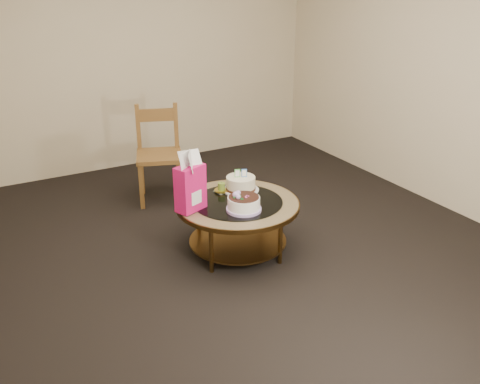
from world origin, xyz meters
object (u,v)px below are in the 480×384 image
cream_cake (241,184)px  gift_bag (190,182)px  decorated_cake (244,204)px  dining_chair (159,153)px  coffee_table (238,210)px

cream_cake → gift_bag: bearing=-141.2°
decorated_cake → cream_cake: cream_cake is taller
dining_chair → gift_bag: bearing=-80.3°
coffee_table → dining_chair: 1.38m
coffee_table → cream_cake: 0.27m
decorated_cake → dining_chair: (-0.12, 1.54, -0.02)m
coffee_table → gift_bag: (-0.40, 0.04, 0.31)m
cream_cake → dining_chair: size_ratio=0.32×
coffee_table → dining_chair: dining_chair is taller
dining_chair → coffee_table: bearing=-63.4°
decorated_cake → dining_chair: size_ratio=0.29×
dining_chair → cream_cake: bearing=-56.1°
decorated_cake → dining_chair: dining_chair is taller
decorated_cake → cream_cake: bearing=64.0°
coffee_table → decorated_cake: (-0.04, -0.17, 0.13)m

